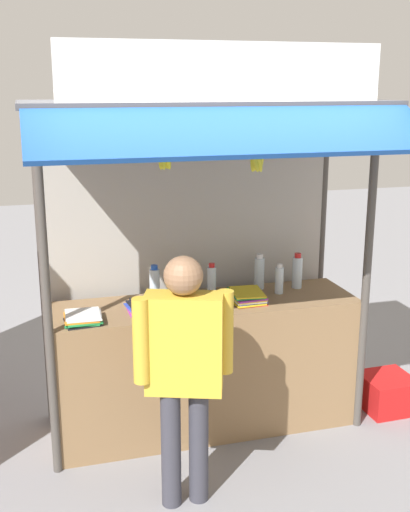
# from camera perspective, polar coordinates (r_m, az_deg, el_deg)

# --- Properties ---
(ground_plane) EXTENTS (20.00, 20.00, 0.00)m
(ground_plane) POSITION_cam_1_polar(r_m,az_deg,el_deg) (5.08, -0.00, -14.79)
(ground_plane) COLOR gray
(stall_counter) EXTENTS (2.25, 0.63, 0.99)m
(stall_counter) POSITION_cam_1_polar(r_m,az_deg,el_deg) (4.85, -0.00, -9.70)
(stall_counter) COLOR olive
(stall_counter) RESTS_ON ground
(stall_structure) EXTENTS (2.45, 1.49, 2.78)m
(stall_structure) POSITION_cam_1_polar(r_m,az_deg,el_deg) (4.59, -0.37, 4.30)
(stall_structure) COLOR #4C4742
(stall_structure) RESTS_ON ground
(water_bottle_far_left) EXTENTS (0.08, 0.08, 0.28)m
(water_bottle_far_left) POSITION_cam_1_polar(r_m,az_deg,el_deg) (4.95, 4.87, -1.48)
(water_bottle_far_left) COLOR silver
(water_bottle_far_left) RESTS_ON stall_counter
(water_bottle_back_right) EXTENTS (0.07, 0.07, 0.27)m
(water_bottle_back_right) POSITION_cam_1_polar(r_m,az_deg,el_deg) (4.69, -4.52, -2.50)
(water_bottle_back_right) COLOR silver
(water_bottle_back_right) RESTS_ON stall_counter
(water_bottle_center) EXTENTS (0.08, 0.08, 0.28)m
(water_bottle_center) POSITION_cam_1_polar(r_m,az_deg,el_deg) (5.01, 8.23, -1.39)
(water_bottle_center) COLOR silver
(water_bottle_center) RESTS_ON stall_counter
(water_bottle_right) EXTENTS (0.06, 0.06, 0.23)m
(water_bottle_right) POSITION_cam_1_polar(r_m,az_deg,el_deg) (4.87, 6.64, -2.11)
(water_bottle_right) COLOR silver
(water_bottle_right) RESTS_ON stall_counter
(water_bottle_mid_left) EXTENTS (0.07, 0.07, 0.24)m
(water_bottle_mid_left) POSITION_cam_1_polar(r_m,az_deg,el_deg) (4.80, 0.60, -2.15)
(water_bottle_mid_left) COLOR silver
(water_bottle_mid_left) RESTS_ON stall_counter
(magazine_stack_back_left) EXTENTS (0.26, 0.32, 0.08)m
(magazine_stack_back_left) POSITION_cam_1_polar(r_m,az_deg,el_deg) (4.69, 3.71, -3.60)
(magazine_stack_back_left) COLOR red
(magazine_stack_back_left) RESTS_ON stall_counter
(magazine_stack_front_right) EXTENTS (0.25, 0.26, 0.06)m
(magazine_stack_front_right) POSITION_cam_1_polar(r_m,az_deg,el_deg) (4.34, -10.86, -5.46)
(magazine_stack_front_right) COLOR black
(magazine_stack_front_right) RESTS_ON stall_counter
(magazine_stack_left) EXTENTS (0.28, 0.29, 0.06)m
(magazine_stack_left) POSITION_cam_1_polar(r_m,az_deg,el_deg) (4.51, -5.30, -4.52)
(magazine_stack_left) COLOR purple
(magazine_stack_left) RESTS_ON stall_counter
(banana_bunch_inner_left) EXTENTS (0.10, 0.10, 0.31)m
(banana_bunch_inner_left) POSITION_cam_1_polar(r_m,az_deg,el_deg) (4.10, 4.67, 8.63)
(banana_bunch_inner_left) COLOR #332D23
(banana_bunch_leftmost) EXTENTS (0.10, 0.10, 0.27)m
(banana_bunch_leftmost) POSITION_cam_1_polar(r_m,az_deg,el_deg) (3.93, -3.63, 8.95)
(banana_bunch_leftmost) COLOR #332D23
(vendor_person) EXTENTS (0.60, 0.33, 1.59)m
(vendor_person) POSITION_cam_1_polar(r_m,az_deg,el_deg) (3.81, -1.88, -9.26)
(vendor_person) COLOR #383842
(vendor_person) RESTS_ON ground
(plastic_crate) EXTENTS (0.40, 0.40, 0.27)m
(plastic_crate) POSITION_cam_1_polar(r_m,az_deg,el_deg) (5.44, 15.92, -11.64)
(plastic_crate) COLOR red
(plastic_crate) RESTS_ON ground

